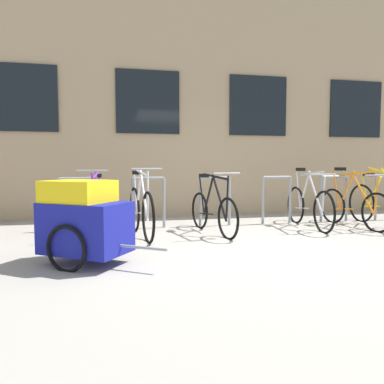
{
  "coord_description": "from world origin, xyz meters",
  "views": [
    {
      "loc": [
        -1.91,
        -4.53,
        1.1
      ],
      "look_at": [
        -0.61,
        1.6,
        0.64
      ],
      "focal_mm": 34.67,
      "sensor_mm": 36.0,
      "label": 1
    }
  ],
  "objects_px": {
    "bicycle_silver": "(309,205)",
    "bicycle_orange": "(353,206)",
    "bicycle_purple": "(97,212)",
    "bicycle_black": "(213,211)",
    "bicycle_white": "(141,210)",
    "bicycle_yellow": "(380,204)",
    "bike_trailer": "(84,220)"
  },
  "relations": [
    {
      "from": "bicycle_silver",
      "to": "bicycle_black",
      "type": "xyz_separation_m",
      "value": [
        -1.8,
        -0.18,
        -0.02
      ]
    },
    {
      "from": "bicycle_black",
      "to": "bike_trailer",
      "type": "height_order",
      "value": "bicycle_black"
    },
    {
      "from": "bicycle_silver",
      "to": "bicycle_orange",
      "type": "height_order",
      "value": "bicycle_orange"
    },
    {
      "from": "bicycle_yellow",
      "to": "bicycle_black",
      "type": "xyz_separation_m",
      "value": [
        -3.16,
        -0.07,
        -0.04
      ]
    },
    {
      "from": "bicycle_white",
      "to": "bike_trailer",
      "type": "height_order",
      "value": "bicycle_white"
    },
    {
      "from": "bicycle_orange",
      "to": "bicycle_black",
      "type": "xyz_separation_m",
      "value": [
        -2.6,
        -0.07,
        -0.01
      ]
    },
    {
      "from": "bicycle_orange",
      "to": "bicycle_black",
      "type": "bearing_deg",
      "value": -178.57
    },
    {
      "from": "bicycle_orange",
      "to": "bicycle_white",
      "type": "bearing_deg",
      "value": -178.96
    },
    {
      "from": "bicycle_purple",
      "to": "bike_trailer",
      "type": "height_order",
      "value": "bicycle_purple"
    },
    {
      "from": "bicycle_yellow",
      "to": "bike_trailer",
      "type": "height_order",
      "value": "bicycle_yellow"
    },
    {
      "from": "bicycle_silver",
      "to": "bicycle_orange",
      "type": "distance_m",
      "value": 0.81
    },
    {
      "from": "bicycle_orange",
      "to": "bicycle_black",
      "type": "relative_size",
      "value": 1.03
    },
    {
      "from": "bicycle_purple",
      "to": "bicycle_yellow",
      "type": "bearing_deg",
      "value": -0.91
    },
    {
      "from": "bicycle_yellow",
      "to": "bike_trailer",
      "type": "distance_m",
      "value": 5.28
    },
    {
      "from": "bicycle_silver",
      "to": "bicycle_yellow",
      "type": "xyz_separation_m",
      "value": [
        1.36,
        -0.11,
        0.01
      ]
    },
    {
      "from": "bicycle_yellow",
      "to": "bicycle_black",
      "type": "bearing_deg",
      "value": -178.75
    },
    {
      "from": "bicycle_purple",
      "to": "bicycle_black",
      "type": "xyz_separation_m",
      "value": [
        1.82,
        -0.15,
        -0.01
      ]
    },
    {
      "from": "bicycle_purple",
      "to": "bike_trailer",
      "type": "distance_m",
      "value": 1.66
    },
    {
      "from": "bicycle_orange",
      "to": "bike_trailer",
      "type": "relative_size",
      "value": 1.26
    },
    {
      "from": "bicycle_white",
      "to": "bicycle_purple",
      "type": "height_order",
      "value": "bicycle_white"
    },
    {
      "from": "bicycle_silver",
      "to": "bicycle_white",
      "type": "bearing_deg",
      "value": -176.47
    },
    {
      "from": "bicycle_white",
      "to": "bicycle_black",
      "type": "xyz_separation_m",
      "value": [
        1.15,
        0.0,
        -0.04
      ]
    },
    {
      "from": "bicycle_white",
      "to": "bicycle_yellow",
      "type": "height_order",
      "value": "bicycle_yellow"
    },
    {
      "from": "bicycle_yellow",
      "to": "bicycle_purple",
      "type": "bearing_deg",
      "value": 179.09
    },
    {
      "from": "bicycle_silver",
      "to": "bike_trailer",
      "type": "bearing_deg",
      "value": -155.39
    },
    {
      "from": "bicycle_yellow",
      "to": "bicycle_black",
      "type": "relative_size",
      "value": 1.06
    },
    {
      "from": "bicycle_orange",
      "to": "bicycle_white",
      "type": "distance_m",
      "value": 3.75
    },
    {
      "from": "bicycle_orange",
      "to": "bicycle_yellow",
      "type": "distance_m",
      "value": 0.56
    },
    {
      "from": "bicycle_purple",
      "to": "bike_trailer",
      "type": "xyz_separation_m",
      "value": [
        -0.06,
        -1.66,
        0.12
      ]
    },
    {
      "from": "bicycle_black",
      "to": "bicycle_silver",
      "type": "bearing_deg",
      "value": 5.69
    },
    {
      "from": "bicycle_yellow",
      "to": "bicycle_black",
      "type": "height_order",
      "value": "bicycle_yellow"
    },
    {
      "from": "bike_trailer",
      "to": "bicycle_black",
      "type": "bearing_deg",
      "value": 38.7
    }
  ]
}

